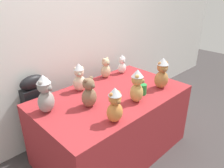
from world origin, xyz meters
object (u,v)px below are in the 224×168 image
object	(u,v)px
teddy_bear_honey	(137,86)
instrument_case	(38,114)
display_table	(112,124)
party_cup_green	(143,89)
teddy_bear_snow	(122,64)
teddy_bear_cream	(79,78)
teddy_bear_caramel	(162,73)
teddy_bear_mocha	(89,93)
teddy_bear_sand	(106,68)
teddy_bear_ash	(45,94)
teddy_bear_ginger	(115,105)

from	to	relation	value
teddy_bear_honey	instrument_case	bearing A→B (deg)	91.49
display_table	party_cup_green	world-z (taller)	party_cup_green
teddy_bear_honey	teddy_bear_snow	size ratio (longest dim) A/B	1.35
display_table	teddy_bear_cream	world-z (taller)	teddy_bear_cream
teddy_bear_caramel	teddy_bear_honey	distance (m)	0.43
display_table	teddy_bear_mocha	distance (m)	0.59
teddy_bear_sand	teddy_bear_snow	size ratio (longest dim) A/B	1.03
teddy_bear_honey	teddy_bear_snow	bearing A→B (deg)	19.73
teddy_bear_mocha	teddy_bear_cream	xyz separation A→B (m)	(0.14, 0.33, 0.01)
teddy_bear_caramel	instrument_case	bearing A→B (deg)	164.94
instrument_case	teddy_bear_honey	bearing A→B (deg)	-57.64
teddy_bear_sand	teddy_bear_ash	size ratio (longest dim) A/B	0.71
teddy_bear_caramel	teddy_bear_cream	world-z (taller)	teddy_bear_caramel
display_table	instrument_case	distance (m)	0.83
teddy_bear_ginger	teddy_bear_snow	xyz separation A→B (m)	(0.84, 0.71, -0.03)
teddy_bear_sand	teddy_bear_snow	bearing A→B (deg)	-11.57
teddy_bear_caramel	teddy_bear_honey	xyz separation A→B (m)	(-0.43, -0.01, -0.01)
display_table	teddy_bear_ash	world-z (taller)	teddy_bear_ash
teddy_bear_cream	display_table	bearing A→B (deg)	-26.88
display_table	teddy_bear_sand	bearing A→B (deg)	55.22
instrument_case	teddy_bear_mocha	bearing A→B (deg)	-72.35
display_table	teddy_bear_snow	world-z (taller)	teddy_bear_snow
instrument_case	teddy_bear_snow	xyz separation A→B (m)	(1.08, -0.26, 0.38)
teddy_bear_snow	teddy_bear_ginger	bearing A→B (deg)	-131.81
teddy_bear_ash	teddy_bear_honey	xyz separation A→B (m)	(0.72, -0.44, -0.01)
teddy_bear_ash	teddy_bear_snow	world-z (taller)	teddy_bear_ash
teddy_bear_ash	teddy_bear_snow	bearing A→B (deg)	-19.95
instrument_case	teddy_bear_cream	bearing A→B (deg)	-41.47
display_table	teddy_bear_cream	xyz separation A→B (m)	(-0.18, 0.31, 0.52)
teddy_bear_ash	teddy_bear_honey	distance (m)	0.84
teddy_bear_mocha	teddy_bear_ash	world-z (taller)	teddy_bear_ash
teddy_bear_ginger	teddy_bear_ash	bearing A→B (deg)	130.33
teddy_bear_caramel	teddy_bear_ash	distance (m)	1.23
teddy_bear_caramel	display_table	bearing A→B (deg)	176.97
teddy_bear_snow	teddy_bear_cream	bearing A→B (deg)	-169.10
teddy_bear_sand	party_cup_green	bearing A→B (deg)	-95.59
instrument_case	teddy_bear_cream	xyz separation A→B (m)	(0.38, -0.30, 0.41)
teddy_bear_cream	teddy_bear_snow	world-z (taller)	teddy_bear_cream
teddy_bear_caramel	teddy_bear_snow	size ratio (longest dim) A/B	1.40
display_table	teddy_bear_ash	xyz separation A→B (m)	(-0.65, 0.17, 0.54)
teddy_bear_cream	teddy_bear_ginger	xyz separation A→B (m)	(-0.14, -0.67, 0.00)
teddy_bear_caramel	teddy_bear_snow	world-z (taller)	teddy_bear_caramel
instrument_case	party_cup_green	size ratio (longest dim) A/B	8.41
teddy_bear_honey	teddy_bear_snow	world-z (taller)	teddy_bear_honey
teddy_bear_mocha	teddy_bear_ash	bearing A→B (deg)	140.65
teddy_bear_mocha	teddy_bear_cream	distance (m)	0.36
teddy_bear_ginger	display_table	bearing A→B (deg)	57.49
teddy_bear_ginger	teddy_bear_sand	bearing A→B (deg)	60.79
teddy_bear_caramel	party_cup_green	xyz separation A→B (m)	(-0.27, 0.04, -0.11)
teddy_bear_honey	teddy_bear_ash	bearing A→B (deg)	114.35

